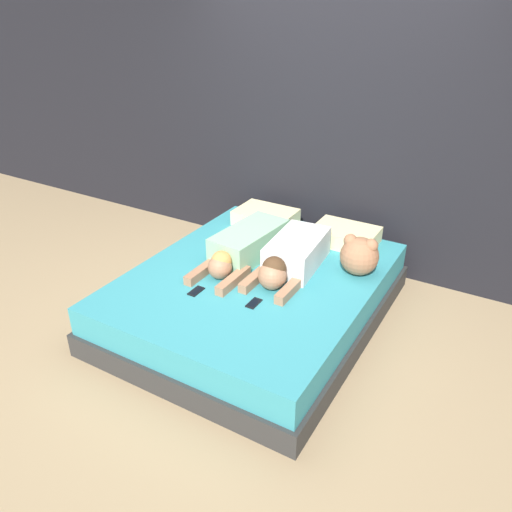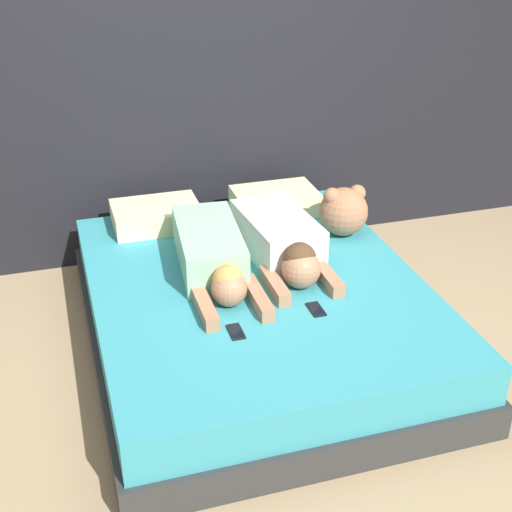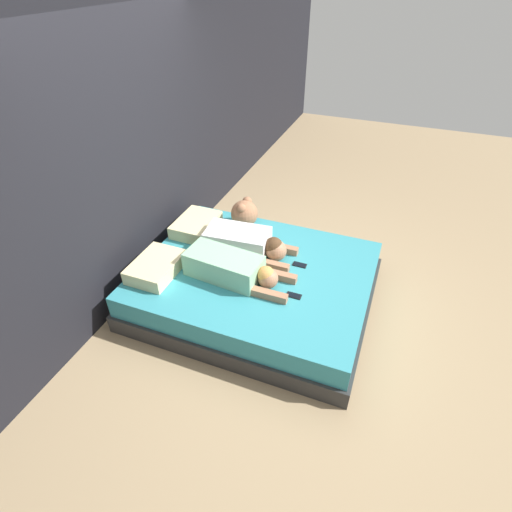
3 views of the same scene
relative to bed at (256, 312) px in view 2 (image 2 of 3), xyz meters
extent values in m
plane|color=#9E8460|center=(0.00, 0.00, -0.20)|extent=(12.00, 12.00, 0.00)
cube|color=black|center=(0.00, 1.25, 1.10)|extent=(12.00, 0.06, 2.60)
cube|color=#2D2D2D|center=(0.00, 0.00, -0.11)|extent=(1.80, 2.20, 0.18)
cube|color=teal|center=(0.00, 0.00, 0.09)|extent=(1.74, 2.14, 0.22)
cube|color=beige|center=(-0.39, 0.85, 0.27)|extent=(0.53, 0.38, 0.13)
cube|color=beige|center=(0.39, 0.85, 0.27)|extent=(0.53, 0.38, 0.13)
cube|color=#8CBF99|center=(-0.20, 0.24, 0.32)|extent=(0.39, 0.72, 0.23)
sphere|color=#A37051|center=(-0.20, -0.19, 0.29)|extent=(0.18, 0.18, 0.18)
sphere|color=#D18C47|center=(-0.20, -0.17, 0.34)|extent=(0.16, 0.16, 0.16)
cube|color=#A37051|center=(-0.34, -0.23, 0.24)|extent=(0.07, 0.38, 0.07)
cube|color=#A37051|center=(-0.06, -0.23, 0.24)|extent=(0.07, 0.38, 0.07)
cube|color=silver|center=(0.21, 0.28, 0.32)|extent=(0.40, 0.65, 0.24)
sphere|color=#A37051|center=(0.21, -0.13, 0.31)|extent=(0.21, 0.21, 0.21)
sphere|color=#4C331E|center=(0.21, -0.10, 0.35)|extent=(0.18, 0.18, 0.18)
cube|color=#A37051|center=(0.06, -0.13, 0.24)|extent=(0.07, 0.34, 0.07)
cube|color=#A37051|center=(0.36, -0.13, 0.24)|extent=(0.07, 0.34, 0.07)
cube|color=black|center=(-0.24, -0.45, 0.21)|extent=(0.07, 0.13, 0.01)
cube|color=black|center=(-0.24, -0.45, 0.21)|extent=(0.06, 0.11, 0.00)
cube|color=black|center=(0.20, -0.37, 0.21)|extent=(0.07, 0.13, 0.01)
cube|color=black|center=(0.20, -0.37, 0.21)|extent=(0.06, 0.11, 0.00)
sphere|color=#996647|center=(0.67, 0.40, 0.35)|extent=(0.29, 0.29, 0.29)
sphere|color=#996647|center=(0.59, 0.40, 0.46)|extent=(0.10, 0.10, 0.10)
sphere|color=#996647|center=(0.75, 0.40, 0.46)|extent=(0.10, 0.10, 0.10)
camera|label=1|loc=(1.68, -2.86, 2.12)|focal=35.00mm
camera|label=2|loc=(-0.97, -3.19, 2.12)|focal=50.00mm
camera|label=3|loc=(-2.76, -1.08, 2.58)|focal=28.00mm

